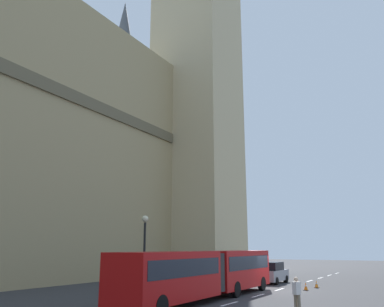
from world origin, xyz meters
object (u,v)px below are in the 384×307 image
articulated_bus (206,270)px  sedan_lead (272,273)px  traffic_cone_west (306,286)px  traffic_cone_middle (316,284)px  pedestrian_near_cones (297,293)px  street_lamp (144,249)px

articulated_bus → sedan_lead: bearing=1.1°
sedan_lead → traffic_cone_west: size_ratio=7.59×
traffic_cone_west → articulated_bus: bearing=155.7°
traffic_cone_middle → articulated_bus: bearing=159.3°
sedan_lead → traffic_cone_middle: sedan_lead is taller
articulated_bus → pedestrian_near_cones: articulated_bus is taller
articulated_bus → traffic_cone_west: 9.58m
articulated_bus → traffic_cone_middle: bearing=-20.7°
sedan_lead → articulated_bus: bearing=-178.9°
traffic_cone_middle → street_lamp: bearing=142.7°
articulated_bus → pedestrian_near_cones: size_ratio=9.70×
traffic_cone_middle → traffic_cone_west: bearing=174.1°
traffic_cone_middle → street_lamp: (-11.34, 8.65, 2.77)m
traffic_cone_middle → street_lamp: 14.53m
traffic_cone_west → pedestrian_near_cones: (-10.86, -2.37, 0.63)m
articulated_bus → traffic_cone_west: bearing=-24.3°
traffic_cone_west → street_lamp: bearing=136.9°
articulated_bus → traffic_cone_middle: articulated_bus is taller
traffic_cone_west → pedestrian_near_cones: pedestrian_near_cones is taller
pedestrian_near_cones → sedan_lead: bearing=22.9°
sedan_lead → pedestrian_near_cones: size_ratio=2.60×
traffic_cone_middle → pedestrian_near_cones: (-13.22, -2.12, 0.63)m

